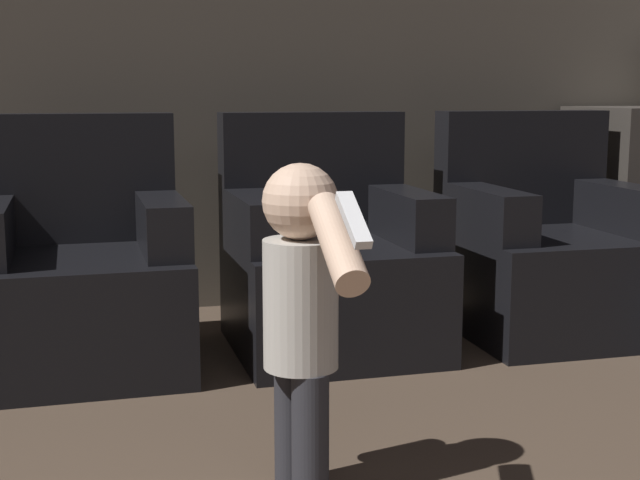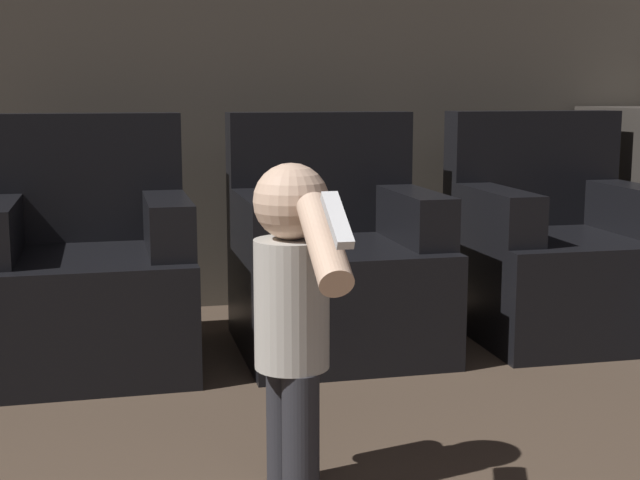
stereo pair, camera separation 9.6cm
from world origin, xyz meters
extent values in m
cube|color=#51493F|center=(0.00, 4.50, 1.30)|extent=(8.40, 0.05, 2.60)
cube|color=black|center=(-0.57, 3.63, 0.22)|extent=(0.79, 0.80, 0.43)
cube|color=black|center=(-0.58, 3.95, 0.69)|extent=(0.78, 0.17, 0.51)
cube|color=black|center=(-0.27, 3.64, 0.53)|extent=(0.17, 0.63, 0.20)
cube|color=black|center=(0.40, 3.63, 0.22)|extent=(0.78, 0.80, 0.43)
cube|color=black|center=(0.39, 3.95, 0.69)|extent=(0.78, 0.17, 0.51)
cube|color=black|center=(0.09, 3.63, 0.53)|extent=(0.17, 0.63, 0.20)
cube|color=black|center=(0.70, 3.64, 0.53)|extent=(0.17, 0.63, 0.20)
cube|color=black|center=(1.37, 3.63, 0.22)|extent=(0.78, 0.79, 0.43)
cube|color=black|center=(1.37, 3.95, 0.69)|extent=(0.77, 0.16, 0.51)
cube|color=black|center=(1.06, 3.63, 0.53)|extent=(0.16, 0.63, 0.20)
cube|color=black|center=(1.67, 3.63, 0.53)|extent=(0.16, 0.63, 0.20)
cylinder|color=#28282D|center=(-0.02, 2.34, 0.17)|extent=(0.09, 0.09, 0.34)
cylinder|color=#28282D|center=(-0.04, 2.44, 0.17)|extent=(0.09, 0.09, 0.34)
cylinder|color=#B7B2A8|center=(-0.03, 2.39, 0.50)|extent=(0.19, 0.19, 0.32)
sphere|color=beige|center=(-0.03, 2.39, 0.76)|extent=(0.19, 0.19, 0.19)
cylinder|color=beige|center=(-0.05, 2.50, 0.49)|extent=(0.08, 0.08, 0.27)
cylinder|color=beige|center=(0.00, 2.16, 0.70)|extent=(0.08, 0.28, 0.20)
cube|color=white|center=(0.00, 2.04, 0.76)|extent=(0.04, 0.16, 0.10)
camera|label=1|loc=(-0.53, 0.30, 1.03)|focal=50.00mm
camera|label=2|loc=(-0.43, 0.27, 1.03)|focal=50.00mm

